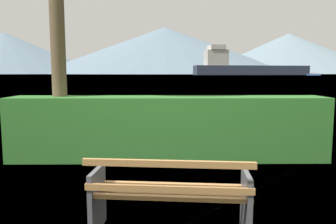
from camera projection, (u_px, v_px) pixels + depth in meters
The scene contains 6 objects.
water_surface at pixel (165, 75), 307.89m from camera, with size 620.00×620.00×0.00m, color #7A99A8.
park_bench at pixel (170, 196), 3.43m from camera, with size 1.70×0.72×0.87m.
hedge_row at pixel (168, 128), 6.50m from camera, with size 6.11×0.82×1.23m, color #2D6B28.
cargo_ship_large at pixel (244, 67), 259.39m from camera, with size 94.04×27.99×22.80m.
fishing_boat_near at pixel (314, 74), 209.06m from camera, with size 8.63×5.12×2.05m.
distant_hills at pixel (166, 52), 571.29m from camera, with size 796.35×426.15×80.08m.
Camera 1 is at (-0.06, -3.37, 1.69)m, focal length 35.42 mm.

